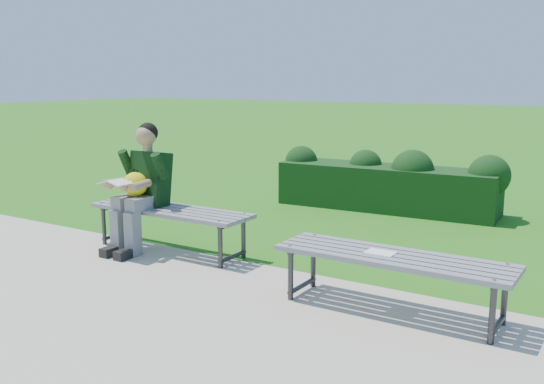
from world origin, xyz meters
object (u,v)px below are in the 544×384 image
(seated_boy, at_px, (141,184))
(hedge, at_px, (390,183))
(bench_right, at_px, (393,262))
(paper_sheet, at_px, (380,252))
(bench_left, at_px, (170,214))

(seated_boy, bearing_deg, hedge, 66.73)
(bench_right, height_order, seated_boy, seated_boy)
(paper_sheet, bearing_deg, bench_right, 0.00)
(bench_right, xyz_separation_m, seated_boy, (-2.84, 0.28, 0.30))
(bench_left, bearing_deg, bench_right, -8.34)
(hedge, xyz_separation_m, bench_right, (1.42, -3.59, 0.04))
(hedge, bearing_deg, paper_sheet, -69.83)
(hedge, relative_size, bench_left, 1.77)
(bench_left, xyz_separation_m, seated_boy, (-0.30, -0.10, 0.30))
(bench_left, bearing_deg, seated_boy, -162.26)
(hedge, relative_size, paper_sheet, 14.49)
(bench_right, bearing_deg, hedge, 111.57)
(hedge, bearing_deg, seated_boy, -113.27)
(bench_left, relative_size, seated_boy, 1.37)
(hedge, distance_m, seated_boy, 3.62)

